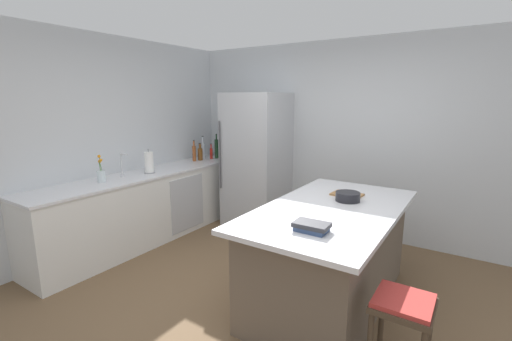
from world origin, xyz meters
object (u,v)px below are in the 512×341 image
wine_bottle (217,148)px  hot_sauce_bottle (211,153)px  cutting_board (347,194)px  flower_vase (101,174)px  refrigerator (257,160)px  paper_towel_roll (149,163)px  olive_oil_bottle (221,150)px  vinegar_bottle (194,153)px  whiskey_bottle (200,153)px  bar_stool (402,314)px  kitchen_island (330,254)px  mixing_bowl (348,197)px  cookbook_stack (312,227)px  soda_bottle (203,150)px  sink_faucet (122,164)px

wine_bottle → hot_sauce_bottle: bearing=-109.6°
hot_sauce_bottle → cutting_board: 2.67m
flower_vase → wine_bottle: (0.06, 1.99, 0.07)m
refrigerator → cutting_board: size_ratio=6.42×
paper_towel_roll → olive_oil_bottle: bearing=89.8°
vinegar_bottle → whiskey_bottle: bearing=73.1°
wine_bottle → hot_sauce_bottle: size_ratio=1.60×
olive_oil_bottle → vinegar_bottle: bearing=-104.8°
bar_stool → whiskey_bottle: size_ratio=2.31×
kitchen_island → paper_towel_roll: bearing=178.1°
vinegar_bottle → mixing_bowl: 2.78m
kitchen_island → flower_vase: flower_vase is taller
cookbook_stack → mixing_bowl: 0.88m
whiskey_bottle → cutting_board: size_ratio=0.90×
kitchen_island → cookbook_stack: (0.08, -0.61, 0.48)m
paper_towel_roll → whiskey_bottle: paper_towel_roll is taller
vinegar_bottle → soda_bottle: bearing=89.7°
flower_vase → soda_bottle: bearing=91.9°
olive_oil_bottle → whiskey_bottle: (-0.10, -0.39, -0.01)m
soda_bottle → cutting_board: (2.60, -0.80, -0.13)m
bar_stool → olive_oil_bottle: bearing=145.7°
vinegar_bottle → cookbook_stack: size_ratio=1.25×
whiskey_bottle → refrigerator: bearing=13.0°
vinegar_bottle → cookbook_stack: bearing=-31.6°
refrigerator → whiskey_bottle: refrigerator is taller
soda_bottle → kitchen_island: bearing=-25.5°
wine_bottle → vinegar_bottle: bearing=-106.9°
sink_faucet → cutting_board: bearing=15.1°
hot_sauce_bottle → whiskey_bottle: bearing=-105.5°
olive_oil_bottle → wine_bottle: size_ratio=0.77×
sink_faucet → whiskey_bottle: (-0.00, 1.39, -0.05)m
wine_bottle → bar_stool: bearing=-33.1°
soda_bottle → mixing_bowl: size_ratio=1.62×
refrigerator → sink_faucet: bearing=-119.5°
olive_oil_bottle → vinegar_bottle: vinegar_bottle is taller
bar_stool → soda_bottle: (-3.35, 1.91, 0.53)m
bar_stool → mixing_bowl: 1.24m
vinegar_bottle → olive_oil_bottle: bearing=75.2°
bar_stool → wine_bottle: bearing=146.9°
mixing_bowl → whiskey_bottle: bearing=161.6°
vinegar_bottle → cutting_board: bearing=-12.9°
paper_towel_roll → cutting_board: paper_towel_roll is taller
olive_oil_bottle → cookbook_stack: bearing=-39.9°
vinegar_bottle → kitchen_island: bearing=-21.8°
hot_sauce_bottle → vinegar_bottle: 0.31m
mixing_bowl → flower_vase: bearing=-162.6°
flower_vase → mixing_bowl: size_ratio=1.40×
whiskey_bottle → wine_bottle: bearing=73.2°
paper_towel_roll → hot_sauce_bottle: (-0.04, 1.26, -0.04)m
hot_sauce_bottle → vinegar_bottle: (-0.09, -0.30, 0.03)m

